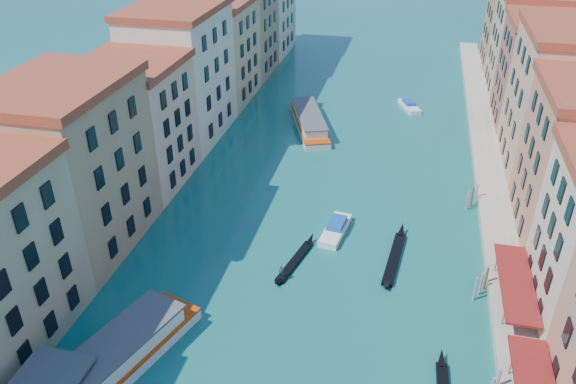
# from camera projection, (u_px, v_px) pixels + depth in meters

# --- Properties ---
(left_bank_palazzos) EXTENTS (12.80, 128.40, 21.00)m
(left_bank_palazzos) POSITION_uv_depth(u_px,v_px,m) (165.00, 92.00, 83.51)
(left_bank_palazzos) COLOR #C8BA92
(left_bank_palazzos) RESTS_ON ground
(right_bank_palazzos) EXTENTS (12.80, 128.40, 21.00)m
(right_bank_palazzos) POSITION_uv_depth(u_px,v_px,m) (567.00, 125.00, 72.83)
(right_bank_palazzos) COLOR #A04B34
(right_bank_palazzos) RESTS_ON ground
(quay) EXTENTS (4.00, 140.00, 1.00)m
(quay) POSITION_uv_depth(u_px,v_px,m) (490.00, 180.00, 79.08)
(quay) COLOR #ABA08A
(quay) RESTS_ON ground
(mooring_poles_right) EXTENTS (1.44, 54.24, 3.20)m
(mooring_poles_right) POSITION_uv_depth(u_px,v_px,m) (488.00, 366.00, 48.86)
(mooring_poles_right) COLOR brown
(mooring_poles_right) RESTS_ON ground
(vaporetto_near) EXTENTS (10.90, 21.29, 3.10)m
(vaporetto_near) POSITION_uv_depth(u_px,v_px,m) (103.00, 369.00, 48.49)
(vaporetto_near) COLOR white
(vaporetto_near) RESTS_ON ground
(vaporetto_far) EXTENTS (10.24, 18.54, 2.71)m
(vaporetto_far) POSITION_uv_depth(u_px,v_px,m) (309.00, 121.00, 95.46)
(vaporetto_far) COLOR silver
(vaporetto_far) RESTS_ON ground
(gondola_fore) EXTENTS (3.17, 10.47, 2.11)m
(gondola_fore) POSITION_uv_depth(u_px,v_px,m) (295.00, 260.00, 63.36)
(gondola_fore) COLOR black
(gondola_fore) RESTS_ON ground
(gondola_far) EXTENTS (2.22, 13.00, 1.84)m
(gondola_far) POSITION_uv_depth(u_px,v_px,m) (395.00, 256.00, 64.01)
(gondola_far) COLOR black
(gondola_far) RESTS_ON ground
(motorboat_mid) EXTENTS (3.19, 7.41, 1.49)m
(motorboat_mid) POSITION_uv_depth(u_px,v_px,m) (336.00, 229.00, 68.49)
(motorboat_mid) COLOR white
(motorboat_mid) RESTS_ON ground
(motorboat_far) EXTENTS (4.58, 6.86, 1.36)m
(motorboat_far) POSITION_uv_depth(u_px,v_px,m) (409.00, 105.00, 103.29)
(motorboat_far) COLOR white
(motorboat_far) RESTS_ON ground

